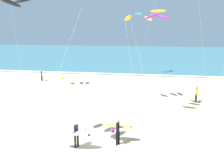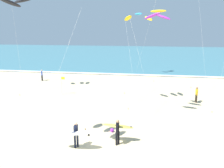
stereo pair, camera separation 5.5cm
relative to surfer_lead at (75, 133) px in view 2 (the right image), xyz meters
name	(u,v)px [view 2 (the right image)]	position (x,y,z in m)	size (l,w,h in m)	color
ground_plane	(87,150)	(0.70, -0.03, -1.05)	(160.00, 160.00, 0.00)	#D1BA8E
ocean_water	(137,54)	(0.70, 53.45, -1.01)	(160.00, 60.00, 0.08)	teal
shoreline_foam	(126,74)	(0.70, 23.75, -0.96)	(160.00, 1.04, 0.01)	white
surfer_lead	(75,133)	(0.00, 0.00, 0.00)	(2.12, 0.98, 1.71)	black
surfer_trailing	(118,128)	(2.48, 1.08, 0.00)	(2.07, 0.99, 1.71)	black
kite_arc_cobalt_far	(138,17)	(3.17, 9.75, 7.25)	(3.01, 4.30, 8.67)	yellow
kite_arc_golden_high	(158,15)	(4.86, 6.56, 7.26)	(3.48, 2.91, 8.69)	purple
bystander_blue_top	(42,75)	(-10.66, 17.55, -0.24)	(0.32, 0.44, 1.59)	black
bystander_yellow_top	(196,95)	(9.12, 10.76, -0.24)	(0.22, 0.50, 1.59)	#4C3D2D
lifeguard_flag	(62,84)	(-5.24, 11.31, 0.22)	(0.45, 0.05, 2.10)	silver
beach_ball	(112,130)	(1.86, 2.68, -0.91)	(0.28, 0.28, 0.28)	purple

